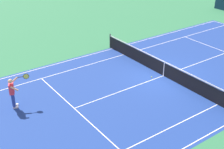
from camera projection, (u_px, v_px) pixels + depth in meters
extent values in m
plane|color=#2D7247|center=(163.00, 76.00, 19.54)|extent=(60.00, 60.00, 0.00)
cube|color=navy|center=(163.00, 76.00, 19.54)|extent=(24.20, 11.40, 0.00)
cube|color=white|center=(113.00, 49.00, 23.52)|extent=(23.80, 0.05, 0.01)
cube|color=white|center=(124.00, 55.00, 22.52)|extent=(23.80, 0.05, 0.01)
cube|color=white|center=(217.00, 104.00, 16.56)|extent=(23.80, 0.05, 0.01)
cube|color=white|center=(74.00, 108.00, 16.23)|extent=(0.05, 8.22, 0.01)
cube|color=white|center=(163.00, 76.00, 19.54)|extent=(12.80, 0.05, 0.01)
cylinder|color=#2D2D33|center=(110.00, 41.00, 23.50)|extent=(0.10, 0.10, 1.08)
cube|color=black|center=(164.00, 69.00, 19.34)|extent=(0.02, 11.60, 0.88)
cube|color=white|center=(165.00, 62.00, 19.11)|extent=(0.04, 11.60, 0.06)
cube|color=white|center=(164.00, 69.00, 19.34)|extent=(0.04, 0.06, 0.88)
cylinder|color=navy|center=(13.00, 101.00, 16.05)|extent=(0.15, 0.15, 0.74)
cube|color=white|center=(15.00, 107.00, 16.24)|extent=(0.30, 0.21, 0.09)
cylinder|color=navy|center=(13.00, 98.00, 16.26)|extent=(0.15, 0.15, 0.74)
cube|color=white|center=(16.00, 105.00, 16.45)|extent=(0.30, 0.21, 0.09)
cube|color=#E03342|center=(11.00, 89.00, 15.86)|extent=(0.36, 0.44, 0.56)
sphere|color=#DBAA84|center=(10.00, 81.00, 15.66)|extent=(0.23, 0.23, 0.23)
cylinder|color=#DBAA84|center=(14.00, 89.00, 15.59)|extent=(0.37, 0.33, 0.26)
cylinder|color=#DBAA84|center=(14.00, 80.00, 15.99)|extent=(0.42, 0.11, 0.30)
cylinder|color=#232326|center=(20.00, 77.00, 16.05)|extent=(0.27, 0.14, 0.04)
torus|color=#232326|center=(26.00, 76.00, 16.12)|extent=(0.30, 0.14, 0.31)
cylinder|color=#C6D84C|center=(26.00, 76.00, 16.12)|extent=(0.25, 0.11, 0.27)
sphere|color=#CCE01E|center=(152.00, 77.00, 19.31)|extent=(0.07, 0.07, 0.07)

